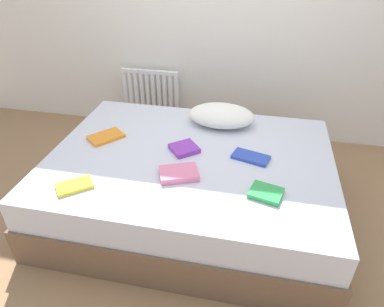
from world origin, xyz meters
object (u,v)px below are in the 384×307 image
Objects in this scene: textbook_yellow at (75,186)px; textbook_purple at (184,148)px; bed at (191,183)px; textbook_blue at (251,157)px; textbook_green at (266,193)px; textbook_orange at (106,137)px; pillow at (221,115)px; radiator at (151,96)px; textbook_pink at (179,173)px.

textbook_purple is (0.56, 0.55, 0.01)m from textbook_yellow.
bed is 8.02× the size of textbook_blue.
bed is 0.28m from textbook_purple.
textbook_yellow is (-1.14, -0.17, -0.00)m from textbook_green.
pillow is at bearing -24.26° from textbook_orange.
textbook_blue is at bearing -59.53° from pillow.
radiator reaches higher than textbook_orange.
textbook_blue is at bearing 121.56° from textbook_green.
textbook_green is at bearing -31.34° from textbook_yellow.
textbook_green is at bearing -72.99° from textbook_purple.
textbook_orange is (0.01, -1.10, 0.14)m from radiator.
bed is at bearing -158.22° from textbook_blue.
textbook_green is 0.75× the size of textbook_blue.
textbook_green is 0.87× the size of textbook_yellow.
textbook_blue is 0.47m from textbook_purple.
bed is 11.24× the size of textbook_purple.
textbook_pink is (0.65, -0.35, 0.01)m from textbook_orange.
bed is at bearing -0.56° from textbook_yellow.
textbook_orange is (-0.82, -0.40, -0.07)m from pillow.
textbook_green is 1.05× the size of textbook_purple.
textbook_yellow is (-0.76, -1.00, -0.07)m from pillow.
textbook_green is (1.21, -1.53, 0.14)m from radiator.
textbook_blue is (1.09, -0.05, -0.00)m from textbook_orange.
textbook_orange is 0.62m from textbook_purple.
textbook_purple reaches higher than textbook_blue.
textbook_orange is 0.74m from textbook_pink.
textbook_purple is (-0.20, -0.45, -0.06)m from pillow.
pillow is 0.50m from textbook_purple.
pillow reaches higher than textbook_yellow.
bed is 0.49m from textbook_blue.
textbook_purple is at bearing -164.69° from textbook_blue.
bed is at bearing -58.44° from textbook_orange.
textbook_green reaches higher than bed.
textbook_purple reaches higher than textbook_green.
pillow is at bearing 25.88° from textbook_purple.
bed is 1.39m from radiator.
textbook_yellow is at bearing -127.37° from pillow.
bed is 0.62m from pillow.
textbook_green is at bearing -70.02° from textbook_orange.
textbook_blue is at bearing -40.71° from textbook_purple.
pillow is 2.95× the size of textbook_purple.
textbook_orange is (-0.67, 0.10, 0.27)m from bed.
bed is 0.68m from textbook_green.
radiator is 3.35× the size of textbook_purple.
pillow reaches higher than textbook_pink.
textbook_pink reaches higher than textbook_blue.
pillow is 2.47× the size of textbook_yellow.
textbook_yellow is at bearing -179.51° from textbook_pink.
textbook_pink is 1.14× the size of textbook_yellow.
textbook_orange and textbook_blue have the same top height.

